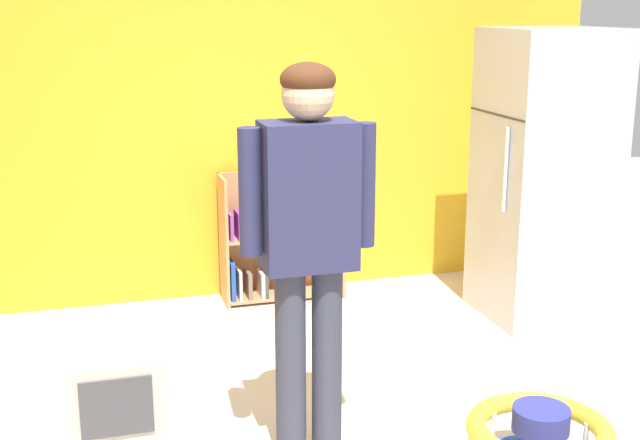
# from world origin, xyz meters

# --- Properties ---
(back_wall) EXTENTS (5.20, 0.06, 2.70)m
(back_wall) POSITION_xyz_m (0.00, 2.33, 1.35)
(back_wall) COLOR gold
(back_wall) RESTS_ON ground
(refrigerator) EXTENTS (0.73, 0.68, 1.78)m
(refrigerator) POSITION_xyz_m (1.84, 1.38, 0.89)
(refrigerator) COLOR #B7BABF
(refrigerator) RESTS_ON ground
(bookshelf) EXTENTS (0.80, 0.28, 0.85)m
(bookshelf) POSITION_xyz_m (0.30, 2.15, 0.37)
(bookshelf) COLOR tan
(bookshelf) RESTS_ON ground
(standing_person) EXTENTS (0.57, 0.22, 1.70)m
(standing_person) POSITION_xyz_m (-0.02, 0.11, 1.03)
(standing_person) COLOR #373B4B
(standing_person) RESTS_ON ground
(pet_carrier) EXTENTS (0.42, 0.55, 0.36)m
(pet_carrier) POSITION_xyz_m (-0.82, 0.70, 0.18)
(pet_carrier) COLOR beige
(pet_carrier) RESTS_ON ground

